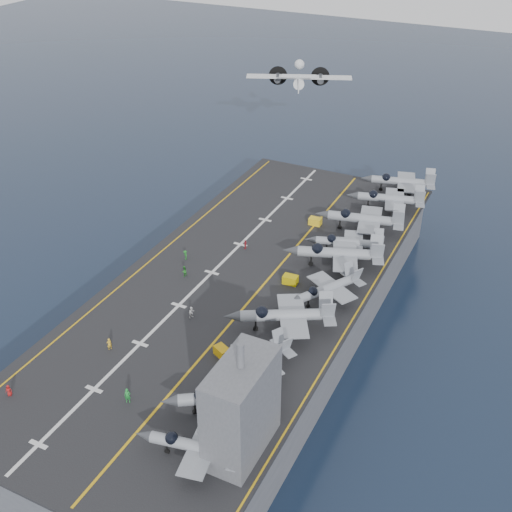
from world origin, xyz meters
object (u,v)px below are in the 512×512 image
at_px(island_superstructure, 241,398).
at_px(tow_cart_a, 222,351).
at_px(fighter_jet_0, 196,445).
at_px(transport_plane, 299,83).

xyz_separation_m(island_superstructure, tow_cart_a, (-9.69, 12.88, -6.84)).
relative_size(island_superstructure, tow_cart_a, 5.82).
relative_size(island_superstructure, fighter_jet_0, 1.07).
xyz_separation_m(island_superstructure, fighter_jet_0, (-3.69, -3.82, -5.30)).
bearing_deg(tow_cart_a, transport_plane, 105.21).
height_order(island_superstructure, fighter_jet_0, island_superstructure).
distance_m(fighter_jet_0, tow_cart_a, 17.82).
distance_m(island_superstructure, fighter_jet_0, 7.50).
bearing_deg(island_superstructure, fighter_jet_0, -134.01).
height_order(island_superstructure, tow_cart_a, island_superstructure).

